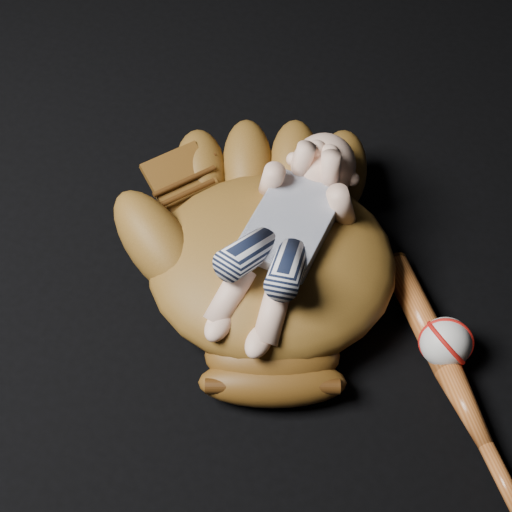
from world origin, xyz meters
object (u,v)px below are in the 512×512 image
baseball_glove (272,256)px  newborn_baby (283,237)px  baseball_bat (456,385)px  baseball (446,343)px

baseball_glove → newborn_baby: size_ratio=1.40×
newborn_baby → baseball_bat: bearing=-11.0°
baseball_bat → baseball: (-0.03, 0.05, 0.02)m
newborn_baby → baseball: bearing=-1.6°
baseball_bat → newborn_baby: bearing=162.8°
newborn_baby → baseball: size_ratio=5.03×
baseball_glove → baseball_bat: size_ratio=1.18×
newborn_baby → baseball_bat: newborn_baby is taller
baseball → baseball_glove: bearing=172.7°
baseball_glove → newborn_baby: newborn_baby is taller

